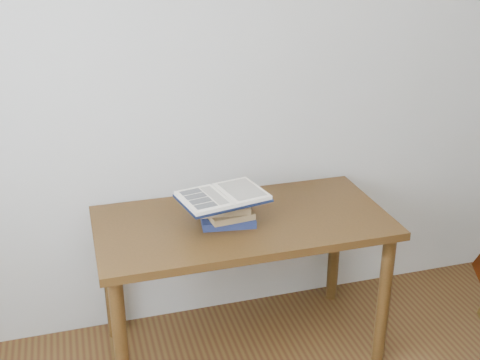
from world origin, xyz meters
name	(u,v)px	position (x,y,z in m)	size (l,w,h in m)	color
room_shell	(397,107)	(-0.08, 0.01, 1.63)	(3.54, 3.54, 2.62)	beige
desk	(243,238)	(0.03, 1.38, 0.61)	(1.32, 0.66, 0.71)	#492C12
book_stack	(226,210)	(-0.05, 1.37, 0.77)	(0.27, 0.21, 0.12)	#172147
open_book	(223,196)	(-0.07, 1.35, 0.85)	(0.41, 0.32, 0.03)	black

